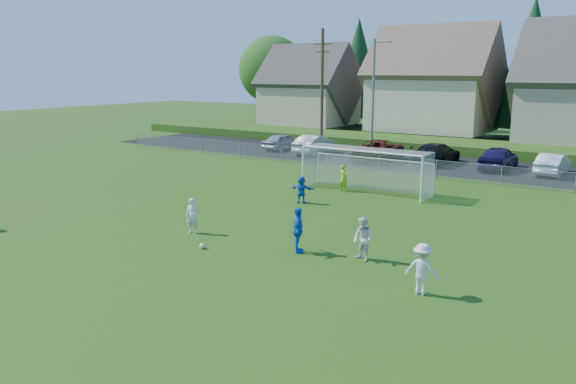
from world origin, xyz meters
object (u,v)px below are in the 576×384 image
player_blue_b (302,190)px  goalkeeper (343,178)px  soccer_goal (367,163)px  player_blue_a (298,230)px  soccer_ball (202,246)px  car_a (283,142)px  player_white_c (422,269)px  car_f (553,164)px  player_white_b (363,239)px  car_b (314,144)px  car_c (379,150)px  car_e (498,158)px  car_d (436,153)px  player_white_a (192,216)px

player_blue_b → goalkeeper: 3.83m
soccer_goal → player_blue_a: bearing=-76.5°
soccer_ball → goalkeeper: (-0.54, 12.41, 0.66)m
car_a → player_white_c: bearing=137.3°
goalkeeper → car_f: 15.26m
player_white_b → player_white_c: player_white_c is taller
goalkeeper → player_blue_a: bearing=123.6°
soccer_ball → player_blue_a: player_blue_a is taller
soccer_ball → car_a: size_ratio=0.05×
player_white_c → car_b: 29.80m
soccer_ball → player_blue_b: size_ratio=0.16×
car_c → car_e: 8.60m
player_blue_a → car_a: player_blue_a is taller
player_blue_b → car_d: car_d is taller
player_white_c → player_blue_a: 5.51m
player_white_a → player_blue_a: (5.12, 0.32, 0.12)m
car_a → car_c: car_c is taller
soccer_ball → car_c: size_ratio=0.04×
goalkeeper → car_d: goalkeeper is taller
car_a → car_c: 9.55m
player_blue_b → car_e: car_e is taller
player_white_b → car_e: car_e is taller
car_a → car_c: size_ratio=0.70×
player_white_b → player_white_c: bearing=-7.7°
car_b → player_blue_b: bearing=115.6°
car_e → soccer_goal: soccer_goal is taller
car_b → car_f: car_b is taller
goalkeeper → car_b: bearing=-38.4°
player_white_a → car_c: (-1.76, 22.36, 0.07)m
car_d → car_f: 7.96m
car_e → car_f: car_e is taller
player_blue_a → car_a: (-16.40, 22.84, -0.17)m
car_b → car_d: bearing=-178.7°
soccer_ball → player_white_a: player_white_a is taller
car_e → car_c: bearing=6.8°
player_white_a → player_white_b: size_ratio=0.94×
player_white_b → player_blue_b: (-6.71, 6.38, -0.10)m
player_white_b → soccer_goal: (-5.21, 10.94, 0.82)m
player_white_b → car_f: 22.67m
car_e → soccer_goal: size_ratio=0.65×
car_d → player_blue_b: bearing=86.8°
car_d → car_f: bearing=-179.0°
car_f → car_e: bearing=2.3°
player_white_b → car_d: player_white_b is taller
player_white_b → goalkeeper: bearing=145.9°
player_blue_b → car_c: size_ratio=0.24×
player_white_b → car_c: 23.44m
player_white_b → car_a: player_white_b is taller
player_white_b → car_b: size_ratio=0.34×
soccer_ball → car_f: size_ratio=0.05×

